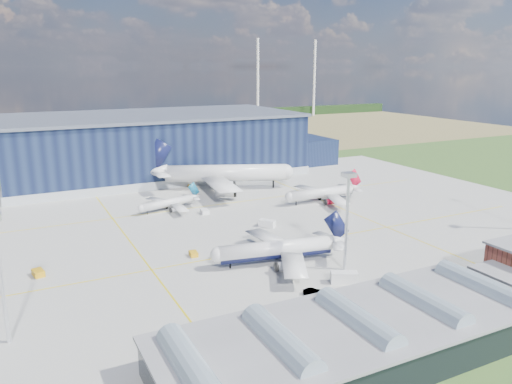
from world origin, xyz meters
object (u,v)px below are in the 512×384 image
object	(u,v)px
airliner_navy	(276,241)
gse_tug_b	(193,254)
gse_tug_a	(38,273)
airstair	(298,313)
gse_van_a	(344,278)
gse_cart_b	(171,205)
gse_tug_c	(192,186)
light_mast_center	(347,206)
gse_van_b	(267,223)
airliner_red	(321,188)
gse_cart_a	(205,212)
airliner_regional	(167,199)
hangar	(160,147)
airliner_widebody	(226,164)
car_a	(406,297)
car_b	(313,292)

from	to	relation	value
airliner_navy	gse_tug_b	distance (m)	21.33
gse_tug_a	airstair	bearing A→B (deg)	-58.37
gse_van_a	gse_cart_b	world-z (taller)	gse_van_a
gse_tug_c	light_mast_center	bearing A→B (deg)	-103.81
gse_van_b	gse_cart_b	xyz separation A→B (m)	(-18.67, 33.37, -0.44)
light_mast_center	gse_van_b	distance (m)	38.94
airliner_red	gse_tug_a	size ratio (longest dim) A/B	9.05
airliner_navy	gse_cart_a	size ratio (longest dim) A/B	10.69
gse_tug_b	gse_van_a	bearing A→B (deg)	-45.46
gse_van_a	gse_cart_a	distance (m)	63.35
airliner_regional	gse_tug_c	size ratio (longest dim) A/B	8.17
hangar	airliner_widebody	bearing A→B (deg)	-70.45
light_mast_center	gse_cart_b	bearing A→B (deg)	105.87
airliner_navy	gse_cart_b	world-z (taller)	airliner_navy
gse_tug_a	gse_tug_b	bearing A→B (deg)	-18.42
hangar	gse_tug_a	xyz separation A→B (m)	(-56.37, -96.78, -10.89)
gse_tug_b	gse_van_a	world-z (taller)	gse_van_a
airliner_regional	gse_cart_a	distance (m)	13.44
gse_tug_a	airliner_red	bearing A→B (deg)	3.11
airliner_widebody	gse_cart_a	size ratio (longest dim) A/B	17.59
airliner_widebody	gse_cart_b	world-z (taller)	airliner_widebody
gse_van_a	airliner_navy	bearing A→B (deg)	53.79
airliner_red	airstair	size ratio (longest dim) A/B	5.83
gse_cart_a	gse_cart_b	xyz separation A→B (m)	(-7.14, 12.57, -0.09)
airliner_navy	car_a	world-z (taller)	airliner_navy
gse_tug_a	gse_van_a	size ratio (longest dim) A/B	0.60
airliner_red	gse_tug_c	world-z (taller)	airliner_red
airstair	gse_van_b	bearing A→B (deg)	84.81
hangar	gse_cart_a	world-z (taller)	hangar
airliner_red	gse_tug_c	distance (m)	51.95
gse_tug_b	airstair	xyz separation A→B (m)	(6.04, -39.75, 1.12)
gse_tug_a	car_a	bearing A→B (deg)	-46.58
gse_van_a	car_b	distance (m)	9.38
airliner_widebody	hangar	bearing A→B (deg)	132.47
car_a	gse_tug_b	bearing A→B (deg)	50.73
airliner_regional	gse_van_b	xyz separation A→B (m)	(20.98, -29.82, -2.79)
gse_tug_a	gse_cart_a	size ratio (longest dim) A/B	1.05
gse_cart_a	gse_van_b	distance (m)	23.78
airliner_regional	gse_cart_a	bearing A→B (deg)	122.47
light_mast_center	airstair	distance (m)	30.68
gse_tug_c	car_a	xyz separation A→B (m)	(6.42, -110.00, -0.04)
airliner_regional	gse_tug_c	xyz separation A→B (m)	(17.64, 26.00, -3.23)
car_b	gse_cart_b	bearing A→B (deg)	27.95
airliner_widebody	airliner_regional	world-z (taller)	airliner_widebody
airliner_red	car_a	size ratio (longest dim) A/B	9.04
light_mast_center	car_b	bearing A→B (deg)	-151.00
gse_tug_c	car_b	size ratio (longest dim) A/B	0.74
gse_cart_b	car_b	size ratio (longest dim) A/B	0.74
gse_tug_c	car_b	xyz separation A→B (m)	(-9.27, -99.60, 0.01)
airliner_red	car_b	size ratio (longest dim) A/B	8.01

